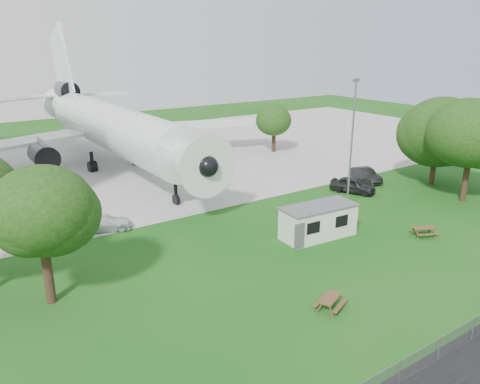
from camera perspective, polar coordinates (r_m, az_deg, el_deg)
ground at (r=32.51m, az=10.75°, el=-9.79°), size 160.00×160.00×0.00m
concrete_apron at (r=63.37m, az=-14.18°, el=3.72°), size 120.00×46.00×0.03m
airliner at (r=59.69m, az=-15.63°, el=7.92°), size 46.36×47.73×17.69m
site_cabin at (r=37.74m, az=9.53°, el=-3.52°), size 6.85×3.18×2.62m
picnic_west at (r=28.70m, az=10.92°, el=-13.82°), size 2.24×2.08×0.76m
picnic_east at (r=40.54m, az=21.42°, el=-5.03°), size 2.26×2.10×0.76m
fence at (r=27.72m, az=25.29°, el=-16.64°), size 58.00×0.04×1.30m
lamp_mast at (r=40.11m, az=13.36°, el=4.54°), size 0.16×0.16×12.00m
tree_west_small at (r=28.66m, az=-23.29°, el=-2.10°), size 5.86×5.86×8.80m
tree_east_front at (r=49.40m, az=26.48°, el=6.31°), size 8.13×8.13×10.67m
tree_east_back at (r=54.19m, az=22.96°, el=6.49°), size 8.62×8.62×9.85m
tree_far_apron at (r=65.93m, az=4.19°, el=8.70°), size 5.96×5.96×7.45m
car_ne_hatch at (r=49.60m, az=13.59°, el=0.81°), size 3.67×4.98×1.58m
car_ne_sedan at (r=53.92m, az=15.05°, el=2.02°), size 2.78×4.83×1.50m
car_apron_van at (r=40.23m, az=-16.34°, el=-3.63°), size 4.97×3.27×1.34m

